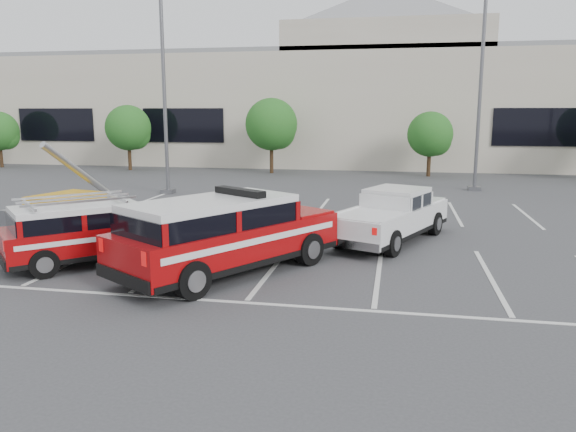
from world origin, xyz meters
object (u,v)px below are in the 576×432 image
tree_left (130,129)px  tree_mid_right (431,136)px  white_pickup (391,221)px  tree_far_left (0,132)px  light_pole_mid (480,87)px  tree_mid_left (273,126)px  utility_rig (63,217)px  ladder_suv (91,236)px  light_pole_left (164,86)px  fire_chief_suv (226,240)px  convention_building (362,102)px

tree_left → tree_mid_right: 20.00m
tree_mid_right → white_pickup: tree_mid_right is taller
tree_far_left → light_pole_mid: bearing=-10.7°
tree_mid_left → utility_rig: tree_mid_left is taller
tree_mid_left → ladder_suv: size_ratio=1.07×
tree_far_left → white_pickup: size_ratio=0.72×
light_pole_left → fire_chief_suv: size_ratio=1.66×
convention_building → fire_chief_suv: convention_building is taller
light_pole_left → white_pickup: light_pole_left is taller
tree_mid_left → white_pickup: size_ratio=0.87×
ladder_suv → tree_far_left: bearing=176.9°
tree_left → tree_mid_right: (20.00, -0.00, -0.27)m
tree_far_left → ladder_suv: size_ratio=0.88×
tree_left → tree_mid_right: tree_left is taller
fire_chief_suv → white_pickup: fire_chief_suv is taller
white_pickup → ladder_suv: 8.82m
tree_mid_right → light_pole_left: size_ratio=0.39×
tree_mid_right → light_pole_left: (-13.09, -10.05, 2.68)m
tree_mid_left → light_pole_mid: bearing=-26.9°
tree_far_left → white_pickup: tree_far_left is taller
light_pole_left → ladder_suv: (3.11, -12.49, -4.46)m
utility_rig → ladder_suv: bearing=-32.0°
convention_building → fire_chief_suv: 32.90m
tree_far_left → light_pole_left: size_ratio=0.39×
convention_building → light_pole_left: (-8.18, -19.86, 0.47)m
tree_far_left → light_pole_mid: light_pole_mid is taller
convention_building → light_pole_mid: size_ratio=5.86×
tree_left → tree_mid_left: size_ratio=0.91×
tree_left → tree_mid_left: bearing=0.0°
light_pole_mid → fire_chief_suv: light_pole_mid is taller
tree_far_left → tree_mid_right: size_ratio=1.00×
light_pole_left → tree_mid_left: bearing=72.9°
tree_mid_right → utility_rig: 23.51m
tree_left → tree_mid_right: size_ratio=1.11×
tree_mid_right → light_pole_mid: 6.88m
convention_building → light_pole_mid: (6.82, -15.86, 0.47)m
tree_far_left → light_pole_left: 19.85m
light_pole_left → ladder_suv: bearing=-76.0°
white_pickup → utility_rig: (-10.44, -1.31, -0.03)m
white_pickup → tree_mid_left: bearing=136.3°
tree_left → light_pole_left: (6.91, -10.05, 2.41)m
convention_building → tree_mid_left: convention_building is taller
tree_far_left → tree_mid_left: (20.00, 0.00, 0.54)m
tree_far_left → ladder_suv: 30.20m
tree_mid_left → light_pole_left: bearing=-107.1°
tree_left → ladder_suv: bearing=-66.0°
tree_far_left → fire_chief_suv: tree_far_left is taller
tree_mid_left → fire_chief_suv: 23.25m
tree_far_left → white_pickup: (27.84, -18.45, -1.86)m
light_pole_left → tree_left: bearing=124.5°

